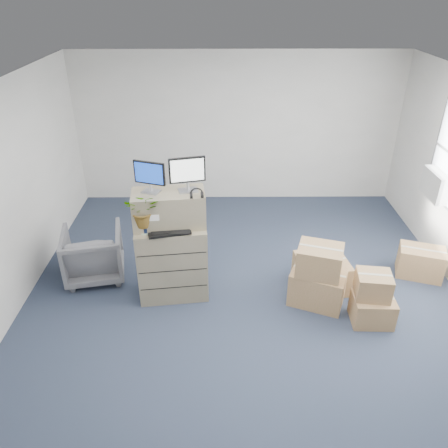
% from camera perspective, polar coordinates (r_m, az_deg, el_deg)
% --- Properties ---
extents(ground, '(7.00, 7.00, 0.00)m').
position_cam_1_polar(ground, '(5.88, 2.83, -11.46)').
color(ground, '#252F42').
rests_on(ground, ground).
extents(wall_back, '(6.00, 0.02, 2.80)m').
position_cam_1_polar(wall_back, '(8.32, 1.80, 12.31)').
color(wall_back, silver).
rests_on(wall_back, ground).
extents(ac_unit, '(0.24, 0.60, 0.40)m').
position_cam_1_polar(ac_unit, '(7.16, 26.12, 4.61)').
color(ac_unit, silver).
rests_on(ac_unit, wall_right).
extents(filing_cabinet_lower, '(0.97, 0.66, 1.07)m').
position_cam_1_polar(filing_cabinet_lower, '(5.94, -6.75, -4.73)').
color(filing_cabinet_lower, '#857B5C').
rests_on(filing_cabinet_lower, ground).
extents(filing_cabinet_upper, '(0.96, 0.56, 0.46)m').
position_cam_1_polar(filing_cabinet_upper, '(5.60, -7.21, 2.03)').
color(filing_cabinet_upper, '#857B5C').
rests_on(filing_cabinet_upper, filing_cabinet_lower).
extents(monitor_left, '(0.40, 0.22, 0.40)m').
position_cam_1_polar(monitor_left, '(5.44, -9.71, 6.29)').
color(monitor_left, '#99999E').
rests_on(monitor_left, filing_cabinet_upper).
extents(monitor_right, '(0.45, 0.22, 0.45)m').
position_cam_1_polar(monitor_right, '(5.40, -4.82, 6.71)').
color(monitor_right, '#99999E').
rests_on(monitor_right, filing_cabinet_upper).
extents(headphones, '(0.16, 0.04, 0.16)m').
position_cam_1_polar(headphones, '(5.32, -3.60, 3.96)').
color(headphones, black).
rests_on(headphones, filing_cabinet_upper).
extents(keyboard, '(0.57, 0.34, 0.03)m').
position_cam_1_polar(keyboard, '(5.51, -7.15, -1.01)').
color(keyboard, black).
rests_on(keyboard, filing_cabinet_lower).
extents(mouse, '(0.11, 0.07, 0.04)m').
position_cam_1_polar(mouse, '(5.57, -3.99, -0.37)').
color(mouse, silver).
rests_on(mouse, filing_cabinet_lower).
extents(water_bottle, '(0.07, 0.07, 0.26)m').
position_cam_1_polar(water_bottle, '(5.66, -6.85, 1.28)').
color(water_bottle, gray).
rests_on(water_bottle, filing_cabinet_lower).
extents(phone_dock, '(0.07, 0.06, 0.14)m').
position_cam_1_polar(phone_dock, '(5.70, -7.12, 0.50)').
color(phone_dock, silver).
rests_on(phone_dock, filing_cabinet_lower).
extents(external_drive, '(0.23, 0.19, 0.06)m').
position_cam_1_polar(external_drive, '(5.77, -4.11, 0.85)').
color(external_drive, black).
rests_on(external_drive, filing_cabinet_lower).
extents(tissue_box, '(0.27, 0.17, 0.09)m').
position_cam_1_polar(tissue_box, '(5.69, -3.79, 1.29)').
color(tissue_box, '#3984C2').
rests_on(tissue_box, external_drive).
extents(potted_plant, '(0.46, 0.50, 0.45)m').
position_cam_1_polar(potted_plant, '(5.47, -10.39, 1.37)').
color(potted_plant, '#B2CCA5').
rests_on(potted_plant, filing_cabinet_lower).
extents(office_chair, '(0.94, 0.90, 0.83)m').
position_cam_1_polar(office_chair, '(6.57, -16.72, -3.48)').
color(office_chair, '#58585D').
rests_on(office_chair, ground).
extents(cardboard_boxes, '(2.41, 1.50, 0.88)m').
position_cam_1_polar(cardboard_boxes, '(6.19, 15.58, -6.73)').
color(cardboard_boxes, olive).
rests_on(cardboard_boxes, ground).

